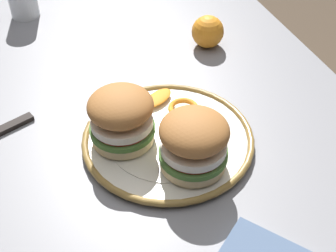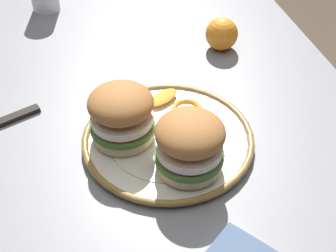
{
  "view_description": "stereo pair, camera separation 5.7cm",
  "coord_description": "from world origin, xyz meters",
  "px_view_note": "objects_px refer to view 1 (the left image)",
  "views": [
    {
      "loc": [
        0.62,
        -0.15,
        1.28
      ],
      "look_at": [
        0.07,
        0.04,
        0.74
      ],
      "focal_mm": 48.35,
      "sensor_mm": 36.0,
      "label": 1
    },
    {
      "loc": [
        0.64,
        -0.1,
        1.28
      ],
      "look_at": [
        0.07,
        0.04,
        0.74
      ],
      "focal_mm": 48.35,
      "sensor_mm": 36.0,
      "label": 2
    }
  ],
  "objects_px": {
    "dinner_plate": "(168,139)",
    "sandwich_half_left": "(194,142)",
    "dining_table": "(136,156)",
    "whole_orange": "(208,32)",
    "sandwich_half_right": "(121,116)"
  },
  "relations": [
    {
      "from": "dining_table",
      "to": "dinner_plate",
      "type": "xyz_separation_m",
      "value": [
        0.07,
        0.04,
        0.1
      ]
    },
    {
      "from": "dining_table",
      "to": "whole_orange",
      "type": "relative_size",
      "value": 17.48
    },
    {
      "from": "dinner_plate",
      "to": "sandwich_half_left",
      "type": "xyz_separation_m",
      "value": [
        0.08,
        0.02,
        0.06
      ]
    },
    {
      "from": "dining_table",
      "to": "sandwich_half_left",
      "type": "bearing_deg",
      "value": 22.21
    },
    {
      "from": "whole_orange",
      "to": "sandwich_half_left",
      "type": "bearing_deg",
      "value": -26.54
    },
    {
      "from": "sandwich_half_left",
      "to": "dining_table",
      "type": "bearing_deg",
      "value": -157.79
    },
    {
      "from": "sandwich_half_right",
      "to": "sandwich_half_left",
      "type": "bearing_deg",
      "value": 43.79
    },
    {
      "from": "sandwich_half_left",
      "to": "whole_orange",
      "type": "xyz_separation_m",
      "value": [
        -0.35,
        0.18,
        -0.03
      ]
    },
    {
      "from": "dinner_plate",
      "to": "whole_orange",
      "type": "relative_size",
      "value": 4.17
    },
    {
      "from": "dinner_plate",
      "to": "whole_orange",
      "type": "xyz_separation_m",
      "value": [
        -0.28,
        0.19,
        0.03
      ]
    },
    {
      "from": "dining_table",
      "to": "dinner_plate",
      "type": "height_order",
      "value": "dinner_plate"
    },
    {
      "from": "sandwich_half_left",
      "to": "whole_orange",
      "type": "relative_size",
      "value": 2.15
    },
    {
      "from": "sandwich_half_left",
      "to": "dinner_plate",
      "type": "bearing_deg",
      "value": -168.14
    },
    {
      "from": "dinner_plate",
      "to": "sandwich_half_left",
      "type": "height_order",
      "value": "sandwich_half_left"
    },
    {
      "from": "whole_orange",
      "to": "sandwich_half_right",
      "type": "bearing_deg",
      "value": -46.52
    }
  ]
}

